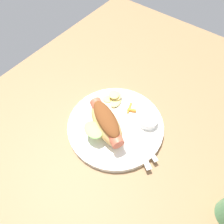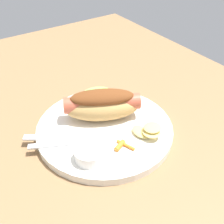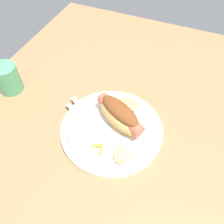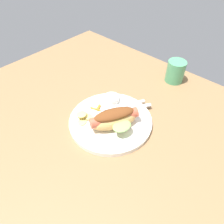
# 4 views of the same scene
# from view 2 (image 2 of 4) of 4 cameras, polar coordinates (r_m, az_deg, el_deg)

# --- Properties ---
(ground_plane) EXTENTS (1.20, 0.90, 0.02)m
(ground_plane) POSITION_cam_2_polar(r_m,az_deg,el_deg) (0.59, -2.26, -5.05)
(ground_plane) COLOR olive
(plate) EXTENTS (0.28, 0.28, 0.02)m
(plate) POSITION_cam_2_polar(r_m,az_deg,el_deg) (0.59, -1.67, -3.25)
(plate) COLOR white
(plate) RESTS_ON ground_plane
(hot_dog) EXTENTS (0.13, 0.17, 0.07)m
(hot_dog) POSITION_cam_2_polar(r_m,az_deg,el_deg) (0.58, -2.00, 1.59)
(hot_dog) COLOR tan
(hot_dog) RESTS_ON plate
(sauce_ramekin) EXTENTS (0.05, 0.05, 0.02)m
(sauce_ramekin) POSITION_cam_2_polar(r_m,az_deg,el_deg) (0.51, -4.52, -8.43)
(sauce_ramekin) COLOR white
(sauce_ramekin) RESTS_ON plate
(fork) EXTENTS (0.08, 0.15, 0.00)m
(fork) POSITION_cam_2_polar(r_m,az_deg,el_deg) (0.55, -8.66, -6.22)
(fork) COLOR silver
(fork) RESTS_ON plate
(knife) EXTENTS (0.10, 0.13, 0.00)m
(knife) POSITION_cam_2_polar(r_m,az_deg,el_deg) (0.56, -9.99, -5.07)
(knife) COLOR silver
(knife) RESTS_ON plate
(chips_pile) EXTENTS (0.06, 0.07, 0.02)m
(chips_pile) POSITION_cam_2_polar(r_m,az_deg,el_deg) (0.56, 7.43, -3.60)
(chips_pile) COLOR #E1CA6C
(chips_pile) RESTS_ON plate
(carrot_garnish) EXTENTS (0.04, 0.04, 0.01)m
(carrot_garnish) POSITION_cam_2_polar(r_m,az_deg,el_deg) (0.53, 1.87, -6.78)
(carrot_garnish) COLOR orange
(carrot_garnish) RESTS_ON plate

